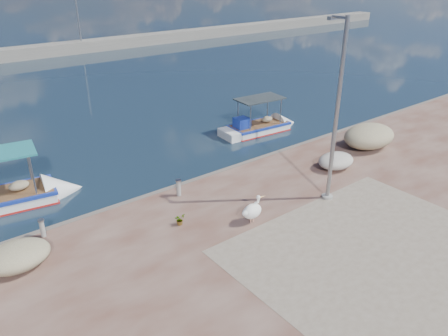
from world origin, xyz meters
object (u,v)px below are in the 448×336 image
at_px(pelican, 253,211).
at_px(bollard_near, 179,187).
at_px(boat_right, 258,129).
at_px(lamp_post, 335,120).
at_px(boat_left, 2,201).

bearing_deg(pelican, bollard_near, 106.76).
xyz_separation_m(boat_right, lamp_post, (-3.80, -8.34, 3.61)).
xyz_separation_m(boat_left, pelican, (6.76, -7.86, 0.77)).
distance_m(boat_left, bollard_near, 7.33).
bearing_deg(lamp_post, pelican, 172.86).
bearing_deg(lamp_post, boat_left, 141.27).
relative_size(boat_left, boat_right, 1.16).
height_order(boat_left, lamp_post, lamp_post).
relative_size(pelican, bollard_near, 1.45).
relative_size(pelican, lamp_post, 0.15).
bearing_deg(boat_right, boat_left, -174.93).
distance_m(boat_right, pelican, 10.85).
bearing_deg(bollard_near, pelican, -73.04).
distance_m(boat_right, lamp_post, 9.85).
xyz_separation_m(lamp_post, bollard_near, (-4.63, 3.81, -2.91)).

